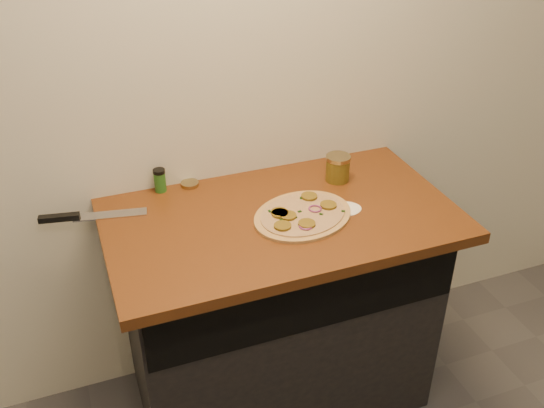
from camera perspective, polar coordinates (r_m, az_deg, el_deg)
name	(u,v)px	position (r m, az deg, el deg)	size (l,w,h in m)	color
cabinet	(277,312)	(2.38, 0.50, -10.13)	(1.10, 0.60, 0.86)	black
countertop	(281,219)	(2.09, 0.85, -1.40)	(1.20, 0.70, 0.04)	#613012
pizza	(302,215)	(2.06, 2.86, -1.04)	(0.45, 0.45, 0.02)	tan
chefs_knife	(83,216)	(2.15, -17.33, -1.12)	(0.36, 0.10, 0.02)	#B7BAC1
mason_jar_lid	(190,184)	(2.26, -7.74, 1.88)	(0.07, 0.07, 0.01)	#988658
salsa_jar	(338,168)	(2.27, 6.21, 3.40)	(0.09, 0.09, 0.10)	maroon
spice_shaker	(160,180)	(2.23, -10.51, 2.22)	(0.04, 0.04, 0.09)	#27631F
flour_spill	(341,209)	(2.11, 6.51, -0.48)	(0.15, 0.15, 0.00)	white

